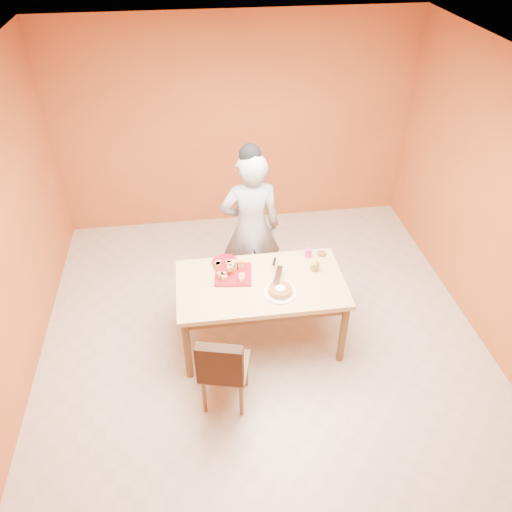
{
  "coord_description": "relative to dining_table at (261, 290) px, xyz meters",
  "views": [
    {
      "loc": [
        -0.57,
        -3.43,
        3.83
      ],
      "look_at": [
        -0.05,
        0.3,
        0.97
      ],
      "focal_mm": 35.0,
      "sensor_mm": 36.0,
      "label": 1
    }
  ],
  "objects": [
    {
      "name": "floor",
      "position": [
        0.02,
        -0.15,
        -0.67
      ],
      "size": [
        5.0,
        5.0,
        0.0
      ],
      "primitive_type": "plane",
      "color": "beige",
      "rests_on": "ground"
    },
    {
      "name": "ceiling",
      "position": [
        0.02,
        -0.15,
        2.03
      ],
      "size": [
        5.0,
        5.0,
        0.0
      ],
      "primitive_type": "plane",
      "rotation": [
        3.14,
        0.0,
        0.0
      ],
      "color": "silver",
      "rests_on": "wall_back"
    },
    {
      "name": "wall_back",
      "position": [
        0.02,
        2.35,
        0.68
      ],
      "size": [
        4.5,
        0.0,
        4.5
      ],
      "primitive_type": "plane",
      "rotation": [
        1.57,
        0.0,
        0.0
      ],
      "color": "#C8652E",
      "rests_on": "floor"
    },
    {
      "name": "wall_right",
      "position": [
        2.27,
        -0.15,
        0.68
      ],
      "size": [
        0.0,
        5.0,
        5.0
      ],
      "primitive_type": "plane",
      "rotation": [
        1.57,
        0.0,
        -1.57
      ],
      "color": "#C8652E",
      "rests_on": "floor"
    },
    {
      "name": "dining_table",
      "position": [
        0.0,
        0.0,
        0.0
      ],
      "size": [
        1.6,
        0.9,
        0.76
      ],
      "color": "tan",
      "rests_on": "floor"
    },
    {
      "name": "dining_chair",
      "position": [
        -0.42,
        -0.72,
        -0.21
      ],
      "size": [
        0.5,
        0.56,
        0.89
      ],
      "rotation": [
        0.0,
        0.0,
        -0.25
      ],
      "color": "brown",
      "rests_on": "floor"
    },
    {
      "name": "pastry_pile",
      "position": [
        -0.25,
        0.14,
        0.17
      ],
      "size": [
        0.32,
        0.32,
        0.1
      ],
      "primitive_type": null,
      "color": "tan",
      "rests_on": "pastry_platter"
    },
    {
      "name": "person",
      "position": [
        0.0,
        0.74,
        0.21
      ],
      "size": [
        0.65,
        0.44,
        1.76
      ],
      "primitive_type": "imported",
      "rotation": [
        0.0,
        0.0,
        3.17
      ],
      "color": "gray",
      "rests_on": "floor"
    },
    {
      "name": "pastry_platter",
      "position": [
        -0.25,
        0.14,
        0.1
      ],
      "size": [
        0.39,
        0.39,
        0.02
      ],
      "primitive_type": "cube",
      "rotation": [
        0.0,
        0.0,
        -0.11
      ],
      "color": "maroon",
      "rests_on": "dining_table"
    },
    {
      "name": "red_dinner_plate",
      "position": [
        -0.31,
        0.35,
        0.1
      ],
      "size": [
        0.29,
        0.29,
        0.02
      ],
      "primitive_type": "cylinder",
      "rotation": [
        0.0,
        0.0,
        0.11
      ],
      "color": "maroon",
      "rests_on": "dining_table"
    },
    {
      "name": "white_cake_plate",
      "position": [
        0.15,
        -0.18,
        0.1
      ],
      "size": [
        0.35,
        0.35,
        0.01
      ],
      "primitive_type": "cylinder",
      "rotation": [
        0.0,
        0.0,
        0.14
      ],
      "color": "silver",
      "rests_on": "dining_table"
    },
    {
      "name": "sponge_cake",
      "position": [
        0.15,
        -0.18,
        0.13
      ],
      "size": [
        0.29,
        0.29,
        0.05
      ],
      "primitive_type": "cylinder",
      "rotation": [
        0.0,
        0.0,
        -0.39
      ],
      "color": "orange",
      "rests_on": "white_cake_plate"
    },
    {
      "name": "cake_server",
      "position": [
        0.16,
        0.0,
        0.16
      ],
      "size": [
        0.15,
        0.29,
        0.01
      ],
      "primitive_type": "cube",
      "rotation": [
        0.0,
        0.0,
        -0.33
      ],
      "color": "silver",
      "rests_on": "sponge_cake"
    },
    {
      "name": "egg_ornament",
      "position": [
        0.55,
        0.11,
        0.15
      ],
      "size": [
        0.11,
        0.09,
        0.12
      ],
      "primitive_type": "ellipsoid",
      "rotation": [
        0.0,
        0.0,
        0.15
      ],
      "color": "olive",
      "rests_on": "dining_table"
    },
    {
      "name": "magenta_glass",
      "position": [
        0.53,
        0.34,
        0.14
      ],
      "size": [
        0.07,
        0.07,
        0.09
      ],
      "primitive_type": "cylinder",
      "rotation": [
        0.0,
        0.0,
        -0.02
      ],
      "color": "#D62080",
      "rests_on": "dining_table"
    },
    {
      "name": "checker_tin",
      "position": [
        0.68,
        0.35,
        0.11
      ],
      "size": [
        0.11,
        0.11,
        0.03
      ],
      "primitive_type": "cylinder",
      "rotation": [
        0.0,
        0.0,
        -0.34
      ],
      "color": "#351F0E",
      "rests_on": "dining_table"
    }
  ]
}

